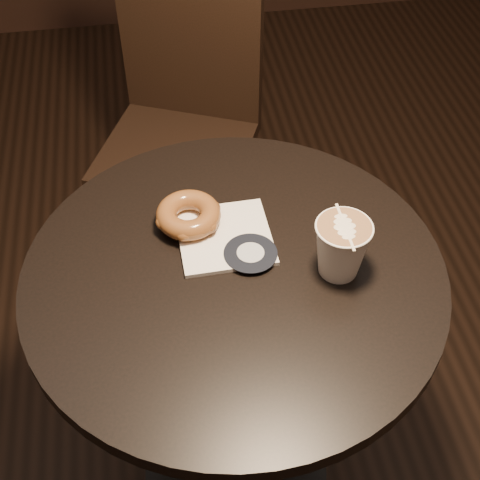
% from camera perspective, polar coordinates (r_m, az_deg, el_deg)
% --- Properties ---
extents(cafe_table, '(0.70, 0.70, 0.75)m').
position_cam_1_polar(cafe_table, '(1.25, -0.46, -8.47)').
color(cafe_table, black).
rests_on(cafe_table, ground).
extents(chair, '(0.50, 0.50, 0.97)m').
position_cam_1_polar(chair, '(1.83, -4.82, 11.78)').
color(chair, black).
rests_on(chair, ground).
extents(pastry_bag, '(0.16, 0.16, 0.01)m').
position_cam_1_polar(pastry_bag, '(1.14, -1.31, 0.29)').
color(pastry_bag, white).
rests_on(pastry_bag, cafe_table).
extents(doughnut, '(0.11, 0.11, 0.04)m').
position_cam_1_polar(doughnut, '(1.15, -4.42, 2.16)').
color(doughnut, brown).
rests_on(doughnut, pastry_bag).
extents(latte_cup, '(0.09, 0.09, 0.10)m').
position_cam_1_polar(latte_cup, '(1.07, 8.61, -0.74)').
color(latte_cup, white).
rests_on(latte_cup, cafe_table).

